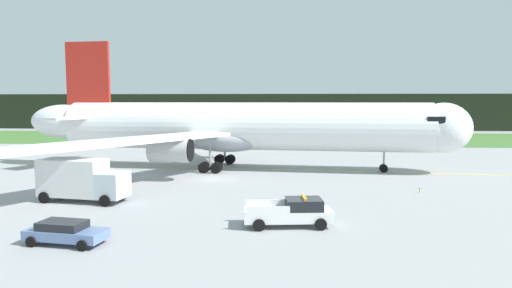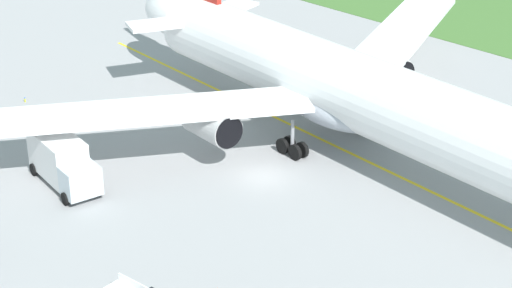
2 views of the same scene
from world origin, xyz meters
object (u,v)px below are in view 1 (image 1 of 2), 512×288
object	(u,v)px
airliner	(239,127)
staff_car	(65,232)
apron_cone	(301,205)
catering_truck	(81,179)
ops_pickup_truck	(292,212)

from	to	relation	value
airliner	staff_car	size ratio (longest dim) A/B	11.31
apron_cone	staff_car	bearing A→B (deg)	-145.57
staff_car	apron_cone	xyz separation A→B (m)	(13.36, 9.16, -0.41)
airliner	staff_car	xyz separation A→B (m)	(-6.31, -28.51, -4.23)
apron_cone	catering_truck	bearing A→B (deg)	176.18
ops_pickup_truck	apron_cone	bearing A→B (deg)	81.04
airliner	catering_truck	world-z (taller)	airliner
ops_pickup_truck	airliner	bearing A→B (deg)	104.89
airliner	apron_cone	distance (m)	21.11
ops_pickup_truck	staff_car	world-z (taller)	ops_pickup_truck
ops_pickup_truck	staff_car	size ratio (longest dim) A/B	1.26
catering_truck	apron_cone	distance (m)	17.58
catering_truck	apron_cone	xyz separation A→B (m)	(17.47, -1.17, -1.51)
apron_cone	airliner	bearing A→B (deg)	110.02
ops_pickup_truck	catering_truck	world-z (taller)	catering_truck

